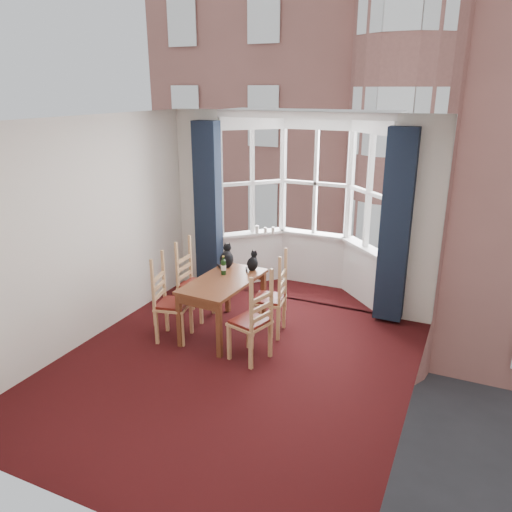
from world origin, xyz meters
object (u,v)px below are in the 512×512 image
Objects in this scene: chair_left_near at (166,304)px; candle_extra at (273,231)px; chair_left_far at (190,285)px; cat_left at (227,258)px; cat_right at (253,263)px; candle_tall at (257,229)px; dining_table at (223,287)px; wine_bottle at (224,266)px; chair_right_far at (276,300)px; candle_short at (265,231)px; chair_right_near at (256,325)px.

candle_extra is at bearing 77.20° from chair_left_near.
cat_left is at bearing 20.95° from chair_left_far.
chair_left_near and chair_left_far have the same top height.
cat_right reaches higher than candle_tall.
wine_bottle is at bearing 116.00° from dining_table.
wine_bottle is 1.64m from candle_tall.
cat_right is (0.37, 0.04, -0.03)m from cat_left.
candle_short is at bearing 117.91° from chair_right_far.
candle_short is (0.14, 0.03, -0.01)m from candle_tall.
candle_extra is at bearing 101.15° from cat_right.
candle_extra is at bearing 69.31° from chair_left_far.
chair_left_near is 0.89m from wine_bottle.
cat_left is (0.49, 0.19, 0.41)m from chair_left_far.
candle_short is at bearing 93.94° from wine_bottle.
chair_left_near is 1.28m from chair_right_near.
candle_tall is at bearing 114.07° from chair_right_near.
cat_right is at bearing 151.91° from chair_right_far.
chair_right_far is 1.79m from candle_extra.
cat_left is (0.41, 0.89, 0.41)m from chair_left_near.
cat_left reaches higher than chair_left_far.
candle_short reaches higher than chair_right_near.
chair_left_far is at bearing -159.05° from cat_left.
candle_short reaches higher than chair_right_far.
chair_left_far is at bearing -165.20° from cat_right.
wine_bottle is 2.23× the size of candle_extra.
chair_right_far is 9.28× the size of candle_short.
candle_tall is at bearing 96.48° from cat_left.
chair_right_near is 2.50m from candle_extra.
candle_short is at bearing 106.40° from cat_right.
chair_right_far is at bearing 29.80° from chair_left_near.
cat_right is at bearing -78.85° from candle_extra.
chair_right_far is 3.53× the size of wine_bottle.
candle_short is at bearing 96.22° from dining_table.
dining_table is 0.54m from cat_left.
chair_left_far is at bearing 171.47° from wine_bottle.
chair_left_near is 1.28m from cat_right.
chair_left_near is 3.31× the size of cat_right.
chair_right_far is (0.63, 0.26, -0.17)m from dining_table.
dining_table is 5.00× the size of wine_bottle.
cat_left is at bearing -89.28° from candle_short.
dining_table is at bearing -111.49° from cat_right.
chair_left_near is 9.28× the size of candle_short.
candle_extra is at bearing 113.93° from chair_right_far.
cat_left is at bearing -94.45° from candle_extra.
dining_table is 10.46× the size of candle_tall.
wine_bottle is 1.67m from candle_extra.
chair_right_near is 0.75m from chair_right_far.
chair_left_far is at bearing 96.30° from chair_left_near.
cat_left is 2.76× the size of candle_tall.
chair_left_far is 3.53× the size of wine_bottle.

